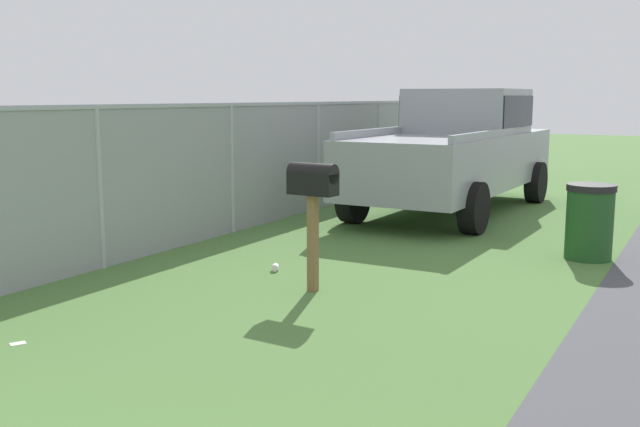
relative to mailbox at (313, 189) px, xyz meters
The scene contains 6 objects.
mailbox is the anchor object (origin of this frame).
pickup_truck 5.89m from the mailbox, ahead, with size 5.58×2.30×2.09m.
trash_bin 3.70m from the mailbox, 37.41° to the right, with size 0.58×0.58×0.92m.
fence_section 4.41m from the mailbox, 36.39° to the left, with size 18.01×0.07×1.87m.
litter_cup_by_mailbox 1.39m from the mailbox, 55.94° to the left, with size 0.08×0.08×0.10m, color white.
litter_wrapper_near_hydrant 3.04m from the mailbox, 153.28° to the left, with size 0.12×0.08×0.01m, color silver.
Camera 1 is at (-0.02, -2.56, 1.96)m, focal length 40.89 mm.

